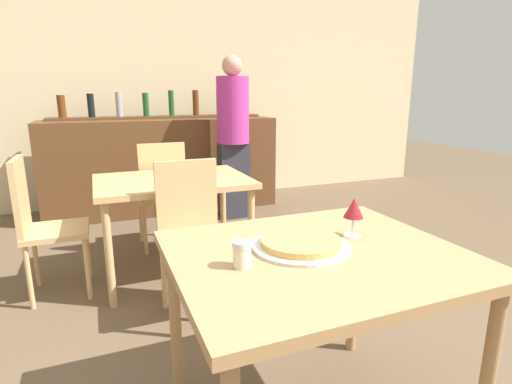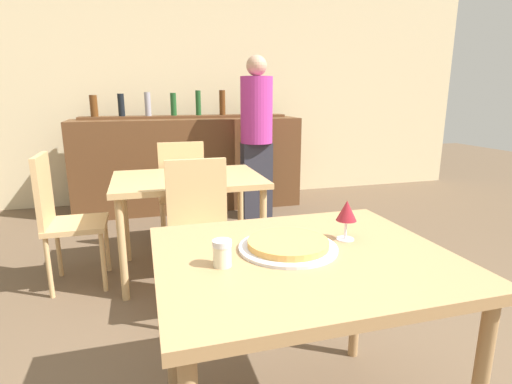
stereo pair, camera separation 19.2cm
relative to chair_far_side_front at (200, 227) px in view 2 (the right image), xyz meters
The scene contains 12 objects.
wall_back 3.00m from the chair_far_side_front, 85.57° to the left, with size 8.00×0.05×2.80m.
dining_table_near 1.13m from the chair_far_side_front, 78.59° to the right, with size 1.05×0.89×0.78m.
dining_table_far 0.57m from the chair_far_side_front, 90.00° to the left, with size 1.08×0.79×0.74m.
bar_counter 2.37m from the chair_far_side_front, 84.63° to the left, with size 2.60×0.56×1.06m.
bar_back_shelf 2.58m from the chair_far_side_front, 84.46° to the left, with size 2.39×0.24×0.33m.
chair_far_side_front is the anchor object (origin of this frame).
chair_far_side_back 1.12m from the chair_far_side_front, 90.00° to the left, with size 0.40×0.40×0.95m.
chair_far_side_left 1.04m from the chair_far_side_front, 147.29° to the left, with size 0.40×0.40×0.95m.
pizza_tray 1.09m from the chair_far_side_front, 80.11° to the right, with size 0.37×0.37×0.04m.
cheese_shaker 1.16m from the chair_far_side_front, 94.04° to the right, with size 0.06×0.06×0.09m.
person_standing 2.03m from the chair_far_side_front, 63.72° to the left, with size 0.34×0.34×1.73m.
wine_glass 1.16m from the chair_far_side_front, 66.72° to the right, with size 0.08×0.08×0.16m.
Camera 2 is at (-0.54, -1.24, 1.34)m, focal length 28.00 mm.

